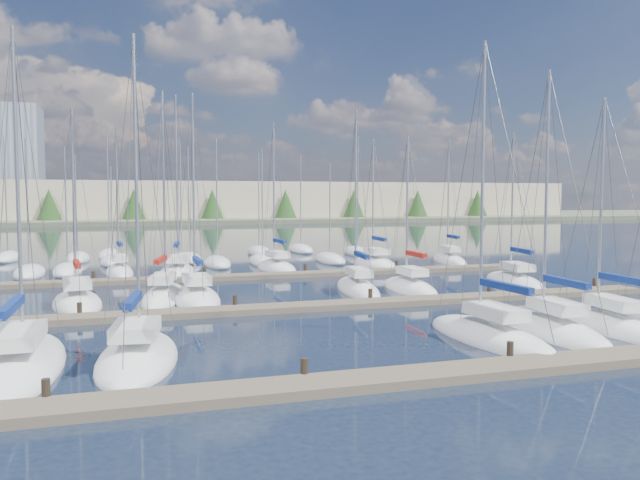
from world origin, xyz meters
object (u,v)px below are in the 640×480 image
object	(u,v)px
sailboat_p	(276,267)
sailboat_k	(358,289)
sailboat_e	(551,330)
sailboat_q	(375,264)
sailboat_o	(178,273)
sailboat_h	(77,303)
sailboat_n	(120,272)
sailboat_m	(515,282)
sailboat_f	(607,326)
sailboat_c	(138,358)
sailboat_b	(20,365)
sailboat_d	(489,336)
sailboat_i	(164,296)
sailboat_l	(410,288)
sailboat_r	(449,260)
sailboat_j	(196,298)

from	to	relation	value
sailboat_p	sailboat_k	bearing A→B (deg)	-83.81
sailboat_e	sailboat_q	bearing A→B (deg)	87.91
sailboat_o	sailboat_h	size ratio (longest dim) A/B	1.25
sailboat_o	sailboat_n	size ratio (longest dim) A/B	1.20
sailboat_m	sailboat_e	bearing A→B (deg)	-108.93
sailboat_p	sailboat_q	size ratio (longest dim) A/B	1.09
sailboat_f	sailboat_c	xyz separation A→B (m)	(-21.23, 0.51, -0.00)
sailboat_o	sailboat_n	world-z (taller)	sailboat_o
sailboat_b	sailboat_q	world-z (taller)	sailboat_b
sailboat_b	sailboat_e	bearing A→B (deg)	-1.60
sailboat_d	sailboat_i	xyz separation A→B (m)	(-12.89, 15.43, 0.01)
sailboat_p	sailboat_m	distance (m)	19.88
sailboat_b	sailboat_l	bearing A→B (deg)	31.46
sailboat_e	sailboat_k	bearing A→B (deg)	109.09
sailboat_p	sailboat_f	size ratio (longest dim) A/B	1.15
sailboat_m	sailboat_d	world-z (taller)	sailboat_d
sailboat_p	sailboat_f	bearing A→B (deg)	-74.99
sailboat_i	sailboat_l	bearing A→B (deg)	7.61
sailboat_b	sailboat_m	xyz separation A→B (m)	(30.09, 13.51, 0.01)
sailboat_l	sailboat_e	bearing A→B (deg)	-86.57
sailboat_k	sailboat_l	bearing A→B (deg)	-3.76
sailboat_f	sailboat_h	size ratio (longest dim) A/B	0.97
sailboat_q	sailboat_i	world-z (taller)	sailboat_i
sailboat_k	sailboat_r	bearing A→B (deg)	52.21
sailboat_i	sailboat_n	bearing A→B (deg)	113.35
sailboat_h	sailboat_o	bearing A→B (deg)	55.77
sailboat_b	sailboat_l	xyz separation A→B (m)	(21.73, 13.11, 0.01)
sailboat_k	sailboat_b	bearing A→B (deg)	-135.04
sailboat_o	sailboat_c	size ratio (longest dim) A/B	1.15
sailboat_i	sailboat_b	bearing A→B (deg)	-99.98
sailboat_c	sailboat_d	xyz separation A→B (m)	(14.68, -0.83, 0.01)
sailboat_j	sailboat_e	size ratio (longest dim) A/B	1.03
sailboat_c	sailboat_h	xyz separation A→B (m)	(-3.10, 13.68, -0.00)
sailboat_i	sailboat_h	bearing A→B (deg)	-157.12
sailboat_o	sailboat_r	bearing A→B (deg)	12.11
sailboat_j	sailboat_k	bearing A→B (deg)	2.63
sailboat_p	sailboat_q	xyz separation A→B (m)	(9.28, 0.34, -0.01)
sailboat_l	sailboat_q	distance (m)	15.18
sailboat_i	sailboat_f	bearing A→B (deg)	-25.62
sailboat_b	sailboat_k	distance (m)	22.92
sailboat_k	sailboat_i	distance (m)	12.41
sailboat_f	sailboat_m	distance (m)	15.00
sailboat_q	sailboat_e	bearing A→B (deg)	-92.42
sailboat_o	sailboat_k	bearing A→B (deg)	-41.83
sailboat_c	sailboat_o	bearing A→B (deg)	90.29
sailboat_b	sailboat_d	xyz separation A→B (m)	(18.77, -1.04, 0.02)
sailboat_r	sailboat_d	size ratio (longest dim) A/B	0.90
sailboat_p	sailboat_d	distance (m)	28.70
sailboat_f	sailboat_d	xyz separation A→B (m)	(-6.55, -0.32, 0.00)
sailboat_o	sailboat_d	distance (m)	29.49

